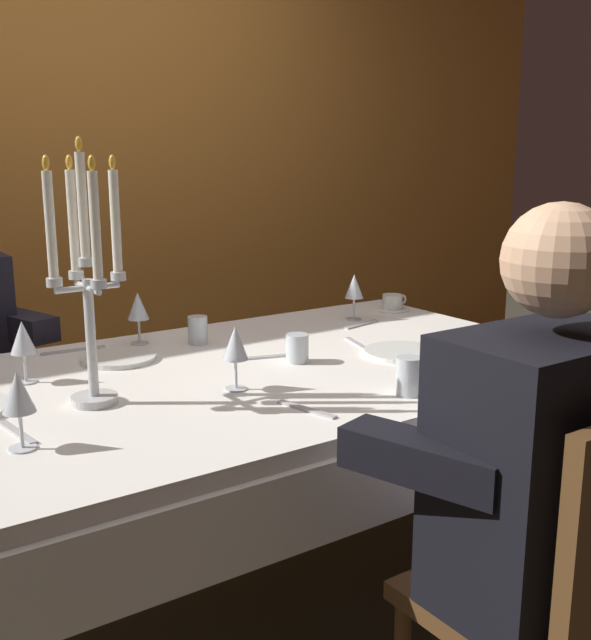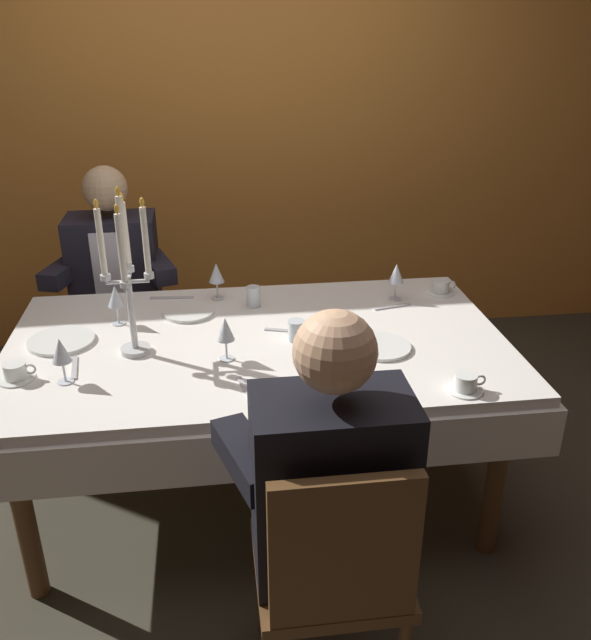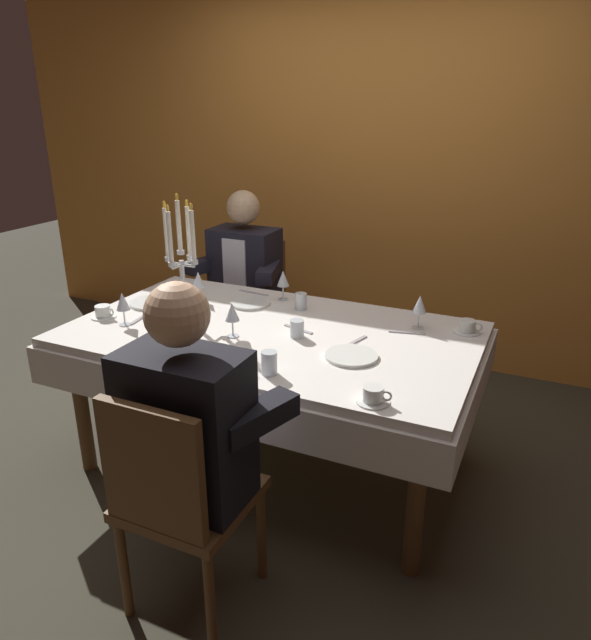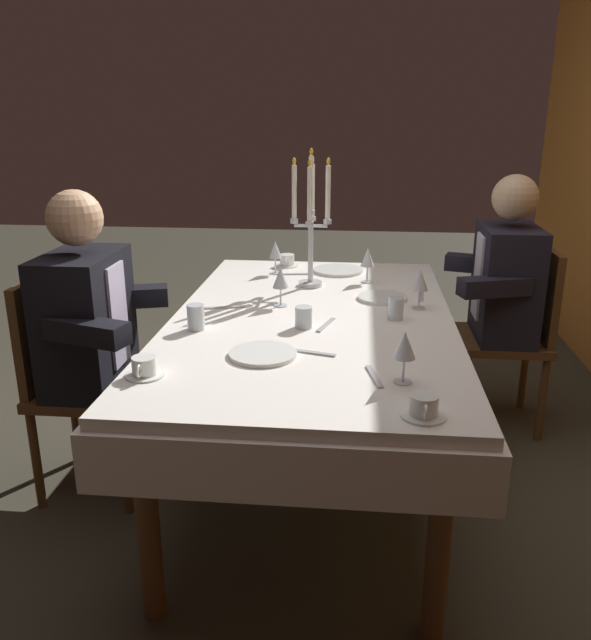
% 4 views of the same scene
% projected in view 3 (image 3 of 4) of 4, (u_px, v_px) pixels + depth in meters
% --- Properties ---
extents(ground_plane, '(12.00, 12.00, 0.00)m').
position_uv_depth(ground_plane, '(273.00, 462.00, 3.00)').
color(ground_plane, '#3B382B').
extents(back_wall, '(6.00, 0.12, 2.70)m').
position_uv_depth(back_wall, '(381.00, 164.00, 3.93)').
color(back_wall, orange).
rests_on(back_wall, ground_plane).
extents(dining_table, '(1.94, 1.14, 0.74)m').
position_uv_depth(dining_table, '(271.00, 353.00, 2.78)').
color(dining_table, white).
rests_on(dining_table, ground_plane).
extents(candelabra, '(0.19, 0.19, 0.62)m').
position_uv_depth(candelabra, '(181.00, 261.00, 2.77)').
color(candelabra, silver).
rests_on(candelabra, dining_table).
extents(dinner_plate_0, '(0.23, 0.23, 0.01)m').
position_uv_depth(dinner_plate_0, '(351.00, 356.00, 2.45)').
color(dinner_plate_0, white).
rests_on(dinner_plate_0, dining_table).
extents(dinner_plate_1, '(0.25, 0.25, 0.01)m').
position_uv_depth(dinner_plate_1, '(153.00, 303.00, 3.09)').
color(dinner_plate_1, white).
rests_on(dinner_plate_1, dining_table).
extents(dinner_plate_2, '(0.21, 0.21, 0.01)m').
position_uv_depth(dinner_plate_2, '(251.00, 303.00, 3.08)').
color(dinner_plate_2, white).
rests_on(dinner_plate_2, dining_table).
extents(wine_glass_0, '(0.07, 0.07, 0.16)m').
position_uv_depth(wine_glass_0, '(420.00, 305.00, 2.72)').
color(wine_glass_0, silver).
rests_on(wine_glass_0, dining_table).
extents(wine_glass_1, '(0.07, 0.07, 0.16)m').
position_uv_depth(wine_glass_1, '(283.00, 279.00, 3.11)').
color(wine_glass_1, silver).
rests_on(wine_glass_1, dining_table).
extents(wine_glass_2, '(0.07, 0.07, 0.16)m').
position_uv_depth(wine_glass_2, '(198.00, 281.00, 3.09)').
color(wine_glass_2, silver).
rests_on(wine_glass_2, dining_table).
extents(wine_glass_3, '(0.07, 0.07, 0.16)m').
position_uv_depth(wine_glass_3, '(232.00, 313.00, 2.62)').
color(wine_glass_3, silver).
rests_on(wine_glass_3, dining_table).
extents(wine_glass_4, '(0.07, 0.07, 0.16)m').
position_uv_depth(wine_glass_4, '(123.00, 302.00, 2.76)').
color(wine_glass_4, silver).
rests_on(wine_glass_4, dining_table).
extents(water_tumbler_0, '(0.06, 0.06, 0.09)m').
position_uv_depth(water_tumbler_0, '(301.00, 301.00, 2.99)').
color(water_tumbler_0, silver).
rests_on(water_tumbler_0, dining_table).
extents(water_tumbler_1, '(0.06, 0.06, 0.10)m').
position_uv_depth(water_tumbler_1, '(269.00, 363.00, 2.28)').
color(water_tumbler_1, silver).
rests_on(water_tumbler_1, dining_table).
extents(water_tumbler_2, '(0.07, 0.07, 0.08)m').
position_uv_depth(water_tumbler_2, '(297.00, 329.00, 2.65)').
color(water_tumbler_2, silver).
rests_on(water_tumbler_2, dining_table).
extents(coffee_cup_0, '(0.13, 0.12, 0.06)m').
position_uv_depth(coffee_cup_0, '(103.00, 312.00, 2.89)').
color(coffee_cup_0, white).
rests_on(coffee_cup_0, dining_table).
extents(coffee_cup_1, '(0.13, 0.12, 0.06)m').
position_uv_depth(coffee_cup_1, '(467.00, 327.00, 2.70)').
color(coffee_cup_1, white).
rests_on(coffee_cup_1, dining_table).
extents(coffee_cup_2, '(0.13, 0.12, 0.06)m').
position_uv_depth(coffee_cup_2, '(373.00, 396.00, 2.07)').
color(coffee_cup_2, white).
rests_on(coffee_cup_2, dining_table).
extents(fork_0, '(0.17, 0.07, 0.01)m').
position_uv_depth(fork_0, '(298.00, 329.00, 2.74)').
color(fork_0, '#B7B7BC').
rests_on(fork_0, dining_table).
extents(fork_1, '(0.17, 0.05, 0.01)m').
position_uv_depth(fork_1, '(407.00, 332.00, 2.70)').
color(fork_1, '#B7B7BC').
rests_on(fork_1, dining_table).
extents(fork_2, '(0.04, 0.17, 0.01)m').
position_uv_depth(fork_2, '(140.00, 319.00, 2.87)').
color(fork_2, '#B7B7BC').
rests_on(fork_2, dining_table).
extents(fork_3, '(0.06, 0.17, 0.01)m').
position_uv_depth(fork_3, '(217.00, 357.00, 2.45)').
color(fork_3, '#B7B7BC').
rests_on(fork_3, dining_table).
extents(spoon_4, '(0.06, 0.17, 0.01)m').
position_uv_depth(spoon_4, '(355.00, 342.00, 2.60)').
color(spoon_4, '#B7B7BC').
rests_on(spoon_4, dining_table).
extents(knife_5, '(0.19, 0.03, 0.01)m').
position_uv_depth(knife_5, '(254.00, 293.00, 3.26)').
color(knife_5, '#B7B7BC').
rests_on(knife_5, dining_table).
extents(seated_diner_0, '(0.63, 0.48, 1.24)m').
position_uv_depth(seated_diner_0, '(246.00, 269.00, 3.74)').
color(seated_diner_0, brown).
rests_on(seated_diner_0, ground_plane).
extents(seated_diner_1, '(0.63, 0.48, 1.24)m').
position_uv_depth(seated_diner_1, '(185.00, 427.00, 1.94)').
color(seated_diner_1, brown).
rests_on(seated_diner_1, ground_plane).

